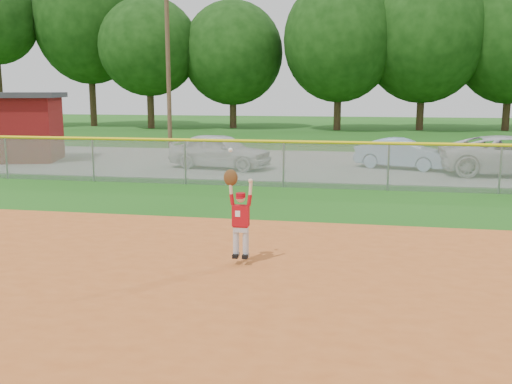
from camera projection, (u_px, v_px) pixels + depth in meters
ground at (198, 292)px, 9.01m from camera, size 120.00×120.00×0.00m
parking_strip at (302, 164)px, 24.49m from camera, size 44.00×10.00×0.03m
car_white_a at (220, 151)px, 22.89m from camera, size 4.39×2.46×1.41m
car_blue at (402, 154)px, 22.83m from camera, size 3.84×2.38×1.19m
utility_shed at (15, 126)px, 25.16m from camera, size 4.78×4.18×3.03m
outfield_fence at (284, 161)px, 18.53m from camera, size 40.06×0.10×1.55m
power_lines at (335, 59)px, 29.29m from camera, size 19.40×0.24×9.00m
tree_line at (345, 32)px, 44.18m from camera, size 62.37×13.00×14.43m
ballplayer at (239, 214)px, 10.21m from camera, size 0.53×0.23×1.99m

